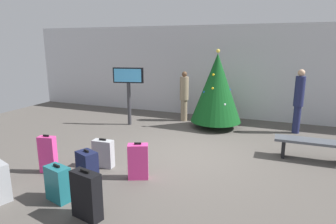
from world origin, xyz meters
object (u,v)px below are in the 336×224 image
flight_info_kiosk (128,84)px  suitcase_6 (58,184)px  suitcase_1 (103,154)px  suitcase_5 (87,168)px  traveller_1 (299,99)px  suitcase_0 (138,161)px  suitcase_2 (86,195)px  waiting_bench (313,145)px  holiday_tree (217,88)px  traveller_0 (184,95)px  suitcase_4 (48,154)px

flight_info_kiosk → suitcase_6: (1.20, -4.72, -1.04)m
suitcase_1 → suitcase_5: 0.83m
traveller_1 → suitcase_0: (-3.04, -4.46, -0.68)m
suitcase_1 → suitcase_2: 1.94m
waiting_bench → holiday_tree: bearing=145.2°
suitcase_2 → holiday_tree: bearing=82.4°
holiday_tree → suitcase_6: (-1.54, -5.43, -0.98)m
traveller_0 → waiting_bench: bearing=-30.6°
traveller_0 → flight_info_kiosk: bearing=-143.2°
holiday_tree → suitcase_2: bearing=-97.6°
traveller_1 → suitcase_2: 6.79m
holiday_tree → suitcase_1: 4.37m
traveller_1 → suitcase_1: bearing=-133.4°
flight_info_kiosk → suitcase_6: 4.98m
waiting_bench → traveller_1: bearing=97.5°
suitcase_4 → suitcase_5: bearing=-7.8°
traveller_1 → suitcase_4: bearing=-135.2°
flight_info_kiosk → suitcase_1: flight_info_kiosk is taller
suitcase_0 → suitcase_4: (-1.88, -0.43, 0.03)m
suitcase_1 → suitcase_2: suitcase_2 is taller
holiday_tree → waiting_bench: (2.68, -1.86, -0.92)m
traveller_0 → traveller_1: 3.61m
suitcase_1 → suitcase_6: (0.07, -1.48, 0.00)m
traveller_1 → suitcase_4: (-4.92, -4.89, -0.64)m
suitcase_0 → suitcase_1: size_ratio=1.17×
suitcase_1 → traveller_0: bearing=84.8°
traveller_0 → suitcase_1: bearing=-95.2°
holiday_tree → suitcase_1: (-1.61, -3.95, -0.98)m
traveller_1 → suitcase_6: traveller_1 is taller
suitcase_1 → suitcase_6: suitcase_6 is taller
suitcase_1 → suitcase_4: 1.13m
suitcase_4 → waiting_bench: bearing=27.7°
traveller_0 → traveller_1: size_ratio=0.90×
holiday_tree → traveller_0: 1.34m
suitcase_2 → suitcase_6: 0.83m
traveller_0 → suitcase_2: (0.46, -6.12, -0.53)m
traveller_1 → suitcase_1: size_ratio=2.97×
suitcase_4 → suitcase_1: bearing=35.8°
traveller_0 → suitcase_6: (-0.33, -5.86, -0.61)m
suitcase_2 → suitcase_5: suitcase_2 is taller
suitcase_6 → holiday_tree: bearing=74.2°
traveller_0 → suitcase_6: 5.90m
waiting_bench → suitcase_2: size_ratio=2.11×
waiting_bench → suitcase_0: size_ratio=2.24×
waiting_bench → suitcase_5: 5.03m
suitcase_0 → suitcase_1: suitcase_0 is taller
flight_info_kiosk → suitcase_2: size_ratio=2.36×
traveller_0 → suitcase_2: size_ratio=2.15×
suitcase_6 → suitcase_0: bearing=54.6°
suitcase_1 → suitcase_0: bearing=-13.2°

